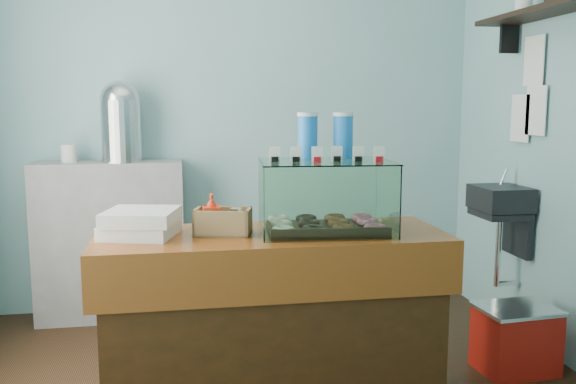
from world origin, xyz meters
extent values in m
cube|color=#7BB3B3|center=(0.00, 1.50, 1.40)|extent=(3.50, 0.04, 2.80)
cube|color=#7BB3B3|center=(0.00, -1.50, 1.40)|extent=(3.50, 0.04, 2.80)
cube|color=black|center=(1.58, 0.55, 0.90)|extent=(0.30, 0.35, 0.15)
cube|color=black|center=(1.71, 0.55, 0.70)|extent=(0.04, 0.30, 0.35)
cylinder|color=silver|center=(1.65, 0.65, 1.02)|extent=(0.02, 0.02, 0.12)
cylinder|color=silver|center=(1.58, 0.55, 0.55)|extent=(0.04, 0.04, 0.45)
cube|color=black|center=(1.60, 0.30, 2.00)|extent=(0.25, 1.00, 0.03)
cube|color=black|center=(1.67, 0.70, 1.90)|extent=(0.12, 0.03, 0.18)
cube|color=white|center=(1.73, 0.45, 1.45)|extent=(0.01, 0.21, 0.30)
cube|color=white|center=(1.73, 0.62, 1.40)|extent=(0.01, 0.21, 0.30)
cube|color=white|center=(1.73, 0.50, 1.75)|extent=(0.01, 0.21, 0.30)
cube|color=#43220C|center=(0.00, -0.25, 0.42)|extent=(1.50, 0.56, 0.84)
cube|color=#50250A|center=(0.00, -0.25, 0.87)|extent=(1.60, 0.60, 0.06)
cube|color=#50250A|center=(0.00, -0.53, 0.75)|extent=(1.60, 0.04, 0.18)
cube|color=#98999B|center=(-0.90, 1.32, 0.55)|extent=(1.00, 0.32, 1.10)
cube|color=#311E0E|center=(0.25, -0.25, 0.91)|extent=(0.56, 0.42, 0.02)
torus|color=silver|center=(0.03, -0.36, 0.94)|extent=(0.10, 0.10, 0.03)
torus|color=black|center=(0.17, -0.37, 0.94)|extent=(0.10, 0.10, 0.03)
torus|color=brown|center=(0.31, -0.38, 0.94)|extent=(0.10, 0.10, 0.03)
torus|color=#D8668B|center=(0.45, -0.39, 0.94)|extent=(0.10, 0.10, 0.03)
torus|color=silver|center=(0.04, -0.23, 0.94)|extent=(0.10, 0.10, 0.03)
torus|color=black|center=(0.18, -0.24, 0.94)|extent=(0.10, 0.10, 0.03)
torus|color=brown|center=(0.32, -0.25, 0.94)|extent=(0.10, 0.10, 0.03)
torus|color=#D8668B|center=(0.46, -0.26, 0.94)|extent=(0.10, 0.10, 0.03)
torus|color=silver|center=(0.05, -0.10, 0.94)|extent=(0.10, 0.10, 0.03)
torus|color=black|center=(0.19, -0.11, 0.94)|extent=(0.10, 0.10, 0.03)
torus|color=brown|center=(0.33, -0.12, 0.94)|extent=(0.10, 0.10, 0.03)
torus|color=#D8668B|center=(0.47, -0.13, 0.94)|extent=(0.10, 0.10, 0.03)
cube|color=white|center=(0.23, -0.46, 1.06)|extent=(0.59, 0.05, 0.32)
cube|color=white|center=(0.27, -0.03, 1.06)|extent=(0.59, 0.05, 0.32)
cube|color=white|center=(-0.04, -0.22, 1.06)|extent=(0.04, 0.43, 0.32)
cube|color=white|center=(0.55, -0.27, 1.06)|extent=(0.04, 0.43, 0.32)
cube|color=white|center=(0.25, -0.25, 1.23)|extent=(0.64, 0.49, 0.01)
cube|color=white|center=(0.01, -0.28, 1.26)|extent=(0.05, 0.01, 0.07)
cube|color=black|center=(0.01, -0.28, 1.24)|extent=(0.03, 0.02, 0.02)
cube|color=white|center=(0.11, -0.29, 1.26)|extent=(0.05, 0.01, 0.07)
cube|color=black|center=(0.11, -0.29, 1.24)|extent=(0.03, 0.02, 0.02)
cube|color=white|center=(0.20, -0.29, 1.26)|extent=(0.05, 0.01, 0.07)
cube|color=red|center=(0.20, -0.29, 1.24)|extent=(0.03, 0.02, 0.02)
cube|color=white|center=(0.29, -0.30, 1.26)|extent=(0.05, 0.01, 0.07)
cube|color=black|center=(0.29, -0.30, 1.24)|extent=(0.03, 0.02, 0.02)
cube|color=white|center=(0.39, -0.31, 1.26)|extent=(0.05, 0.01, 0.07)
cube|color=black|center=(0.39, -0.31, 1.24)|extent=(0.03, 0.02, 0.02)
cube|color=white|center=(0.48, -0.31, 1.26)|extent=(0.05, 0.01, 0.07)
cube|color=red|center=(0.48, -0.31, 1.24)|extent=(0.03, 0.02, 0.02)
cylinder|color=blue|center=(0.20, -0.10, 1.34)|extent=(0.09, 0.09, 0.22)
cylinder|color=silver|center=(0.20, -0.10, 1.44)|extent=(0.10, 0.10, 0.02)
cylinder|color=blue|center=(0.37, -0.11, 1.34)|extent=(0.09, 0.09, 0.22)
cylinder|color=silver|center=(0.37, -0.11, 1.44)|extent=(0.10, 0.10, 0.02)
cube|color=#A58652|center=(-0.22, -0.25, 0.91)|extent=(0.28, 0.21, 0.01)
cube|color=#A58652|center=(-0.24, -0.31, 0.96)|extent=(0.25, 0.07, 0.12)
cube|color=#A58652|center=(-0.21, -0.18, 0.96)|extent=(0.25, 0.07, 0.12)
cube|color=#A58652|center=(-0.34, -0.22, 0.96)|extent=(0.05, 0.15, 0.12)
cube|color=#A58652|center=(-0.11, -0.27, 0.96)|extent=(0.05, 0.15, 0.12)
imported|color=#F13916|center=(-0.27, -0.23, 1.00)|extent=(0.10, 0.10, 0.18)
cylinder|color=#4A8925|center=(-0.17, -0.26, 0.96)|extent=(0.06, 0.06, 0.10)
cylinder|color=silver|center=(-0.17, -0.26, 1.02)|extent=(0.05, 0.05, 0.01)
cube|color=silver|center=(-0.59, -0.21, 0.93)|extent=(0.37, 0.37, 0.06)
cube|color=silver|center=(-0.59, -0.22, 0.99)|extent=(0.36, 0.36, 0.06)
cylinder|color=silver|center=(-0.80, 1.31, 1.10)|extent=(0.30, 0.30, 0.01)
cylinder|color=silver|center=(-0.80, 1.31, 1.31)|extent=(0.27, 0.27, 0.40)
sphere|color=silver|center=(-0.80, 1.31, 1.51)|extent=(0.27, 0.27, 0.27)
cube|color=red|center=(1.42, 0.02, 0.18)|extent=(0.42, 0.33, 0.35)
cube|color=silver|center=(1.42, 0.02, 0.36)|extent=(0.45, 0.35, 0.02)
camera|label=1|loc=(-0.40, -2.96, 1.48)|focal=38.00mm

